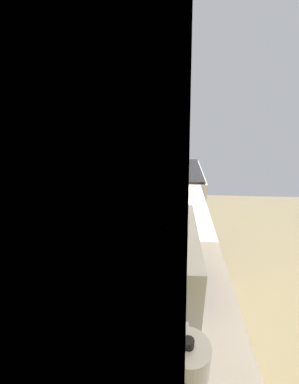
# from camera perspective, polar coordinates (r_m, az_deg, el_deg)

# --- Properties ---
(wall_back) EXTENTS (3.76, 0.12, 2.84)m
(wall_back) POSITION_cam_1_polar(r_m,az_deg,el_deg) (1.24, -14.07, 5.84)
(wall_back) COLOR #E1D286
(wall_back) RESTS_ON ground_plane
(upper_cabinets) EXTENTS (2.07, 0.31, 0.62)m
(upper_cabinets) POSITION_cam_1_polar(r_m,az_deg,el_deg) (0.76, -8.96, 26.18)
(upper_cabinets) COLOR beige
(oven_range) EXTENTS (0.72, 0.69, 1.10)m
(oven_range) POSITION_cam_1_polar(r_m,az_deg,el_deg) (2.84, 3.51, -4.08)
(oven_range) COLOR #B7BABF
(oven_range) RESTS_ON ground_plane
(microwave) EXTENTS (0.53, 0.35, 0.26)m
(microwave) POSITION_cam_1_polar(r_m,az_deg,el_deg) (1.21, 1.69, -13.54)
(microwave) COLOR #B7BABF
(microwave) RESTS_ON counter_run
(bowl) EXTENTS (0.18, 0.18, 0.04)m
(bowl) POSITION_cam_1_polar(r_m,az_deg,el_deg) (1.70, 5.38, -6.27)
(bowl) COLOR gold
(bowl) RESTS_ON counter_run
(kettle) EXTENTS (0.18, 0.13, 0.19)m
(kettle) POSITION_cam_1_polar(r_m,az_deg,el_deg) (0.94, 7.75, -32.25)
(kettle) COLOR #B7BABF
(kettle) RESTS_ON counter_run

